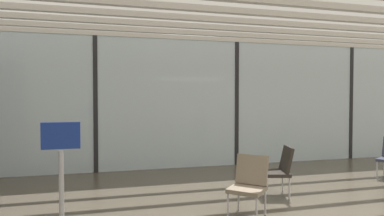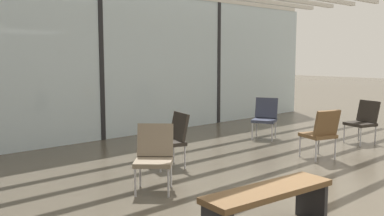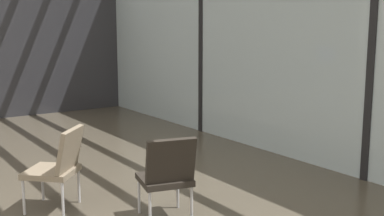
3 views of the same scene
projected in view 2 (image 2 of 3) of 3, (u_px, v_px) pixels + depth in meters
ground_plane at (318, 201)px, 5.18m from camera, size 60.00×60.00×0.00m
glass_curtain_wall at (101, 65)px, 8.82m from camera, size 14.00×0.08×3.17m
window_mullion_1 at (101, 65)px, 8.82m from camera, size 0.10×0.12×3.17m
window_mullion_2 at (218, 63)px, 11.15m from camera, size 0.10×0.12×3.17m
lounge_chair_0 at (265, 116)px, 9.10m from camera, size 0.69×0.67×0.87m
lounge_chair_1 at (363, 119)px, 8.58m from camera, size 0.63×0.60×0.87m
lounge_chair_2 at (321, 131)px, 7.23m from camera, size 0.62×0.65×0.87m
lounge_chair_3 at (154, 153)px, 5.56m from camera, size 0.71×0.71×0.87m
lounge_chair_4 at (172, 137)px, 6.72m from camera, size 0.63×0.60×0.87m
waiting_bench at (269, 198)px, 4.18m from camera, size 1.53×0.55×0.47m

